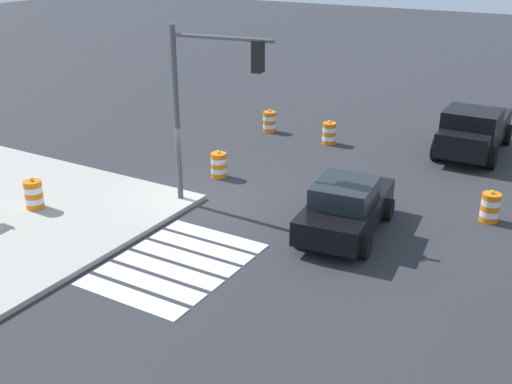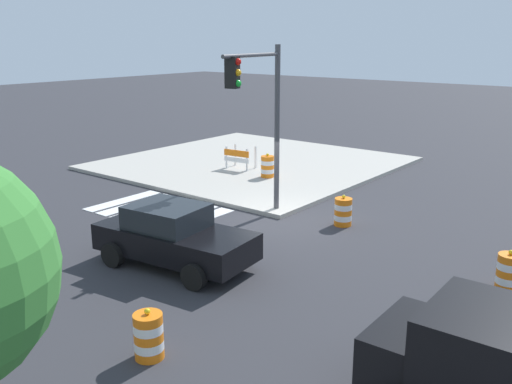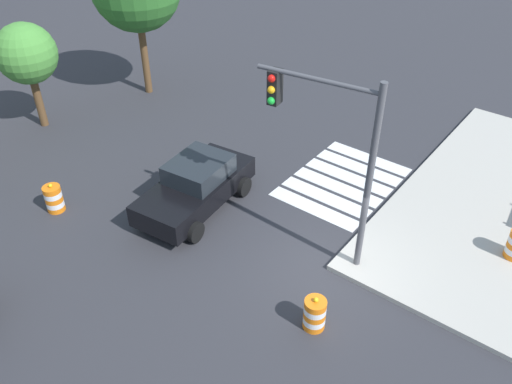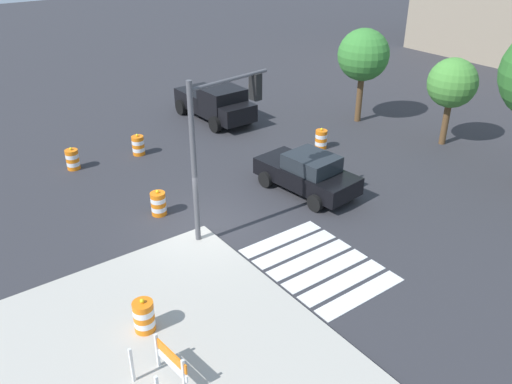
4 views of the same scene
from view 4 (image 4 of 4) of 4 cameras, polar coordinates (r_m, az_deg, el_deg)
name	(u,v)px [view 4 (image 4 of 4)]	position (r m, az deg, el deg)	size (l,w,h in m)	color
ground_plane	(204,229)	(18.92, -5.60, -4.04)	(120.00, 120.00, 0.00)	#2D2D33
crosswalk_stripes	(318,265)	(17.15, 6.70, -7.81)	(4.35, 3.20, 0.02)	silver
sports_car	(307,173)	(21.10, 5.58, 2.07)	(4.48, 2.50, 1.63)	black
pickup_truck	(217,103)	(28.64, -4.27, 9.54)	(5.19, 2.43, 1.92)	black
traffic_barrel_near_corner	(158,204)	(19.85, -10.50, -1.23)	(0.56, 0.56, 1.02)	orange
traffic_barrel_crosswalk_end	(138,145)	(25.09, -12.61, 4.95)	(0.56, 0.56, 1.02)	orange
traffic_barrel_median_near	(321,139)	(25.38, 7.04, 5.69)	(0.56, 0.56, 1.02)	orange
traffic_barrel_median_far	(73,159)	(24.41, -19.21, 3.35)	(0.56, 0.56, 1.02)	orange
traffic_barrel_on_sidewalk	(144,316)	(14.53, -12.02, -12.99)	(0.56, 0.56, 1.02)	orange
construction_barricade	(165,364)	(13.04, -9.82, -17.82)	(1.31, 0.90, 1.00)	silver
traffic_light_pole	(220,127)	(17.08, -3.93, 7.07)	(0.75, 3.27, 5.50)	#4C4C51
street_tree_streetside_near	(363,55)	(28.37, 11.54, 14.27)	(2.64, 2.64, 4.88)	brown
street_tree_streetside_far	(452,84)	(26.48, 20.46, 10.93)	(2.30, 2.30, 4.17)	brown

